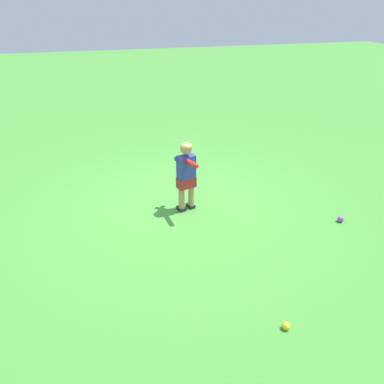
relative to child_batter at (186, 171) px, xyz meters
name	(u,v)px	position (x,y,z in m)	size (l,w,h in m)	color
ground_plane	(180,200)	(0.02, -0.30, -0.65)	(40.00, 40.00, 0.00)	#479338
child_batter	(186,171)	(0.00, 0.00, 0.00)	(0.32, 0.63, 1.08)	#232328
play_ball_far_right	(286,326)	(-0.32, 2.48, -0.61)	(0.08, 0.08, 0.08)	yellow
play_ball_behind_batter	(340,219)	(-2.04, 0.97, -0.61)	(0.09, 0.09, 0.09)	purple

